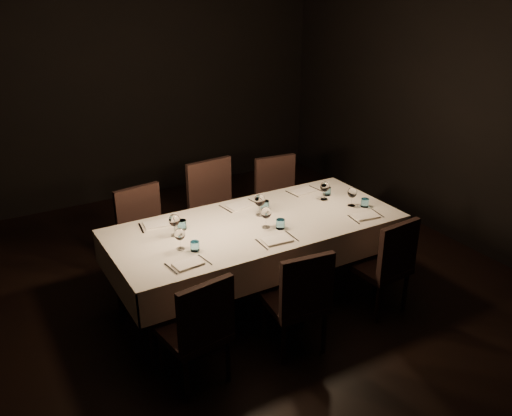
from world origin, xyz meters
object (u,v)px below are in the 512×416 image
chair_near_right (387,262)px  chair_far_right (279,198)px  chair_far_center (216,208)px  chair_near_center (300,297)px  chair_far_left (145,232)px  chair_near_left (199,327)px  dining_table (256,231)px

chair_near_right → chair_far_right: chair_far_right is taller
chair_far_center → chair_far_right: bearing=-5.7°
chair_near_center → chair_far_left: size_ratio=0.95×
chair_near_left → chair_near_center: (0.81, -0.04, -0.00)m
chair_near_left → chair_far_center: bearing=-127.7°
chair_far_center → chair_near_center: bearing=-99.4°
chair_near_right → chair_far_left: 2.21m
chair_near_center → chair_near_right: 0.95m
chair_near_right → chair_far_center: (-0.82, 1.60, 0.07)m
chair_near_left → chair_far_left: size_ratio=0.96×
chair_near_left → chair_far_left: bearing=-103.9°
chair_near_right → dining_table: bearing=-45.2°
chair_far_right → chair_near_center: bearing=-111.5°
chair_near_center → chair_far_center: chair_far_center is taller
dining_table → chair_near_left: bearing=-139.3°
chair_far_left → chair_far_right: bearing=-5.6°
chair_far_center → chair_far_right: size_ratio=1.08×
chair_far_left → chair_far_center: size_ratio=0.90×
chair_far_center → chair_far_right: 0.74m
chair_near_right → chair_near_left: bearing=-3.2°
chair_near_left → chair_near_center: 0.81m
chair_near_center → chair_near_right: (0.95, 0.08, -0.00)m
dining_table → chair_far_center: (0.04, 0.87, -0.12)m
chair_near_right → chair_far_center: bearing=-67.7°
chair_far_center → dining_table: bearing=-97.6°
dining_table → chair_near_left: (-0.90, -0.78, -0.19)m
chair_near_left → chair_far_right: bearing=-143.7°
chair_far_right → chair_near_left: bearing=-129.8°
chair_near_left → chair_near_right: size_ratio=1.00×
chair_near_left → dining_table: bearing=-147.0°
chair_near_left → chair_far_center: size_ratio=0.86×
chair_far_center → chair_far_left: bearing=-179.8°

